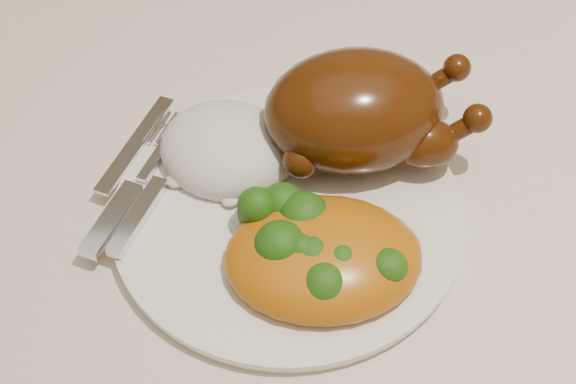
{
  "coord_description": "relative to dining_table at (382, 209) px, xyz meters",
  "views": [
    {
      "loc": [
        -0.04,
        -0.49,
        1.26
      ],
      "look_at": [
        -0.08,
        -0.1,
        0.8
      ],
      "focal_mm": 50.0,
      "sensor_mm": 36.0,
      "label": 1
    }
  ],
  "objects": [
    {
      "name": "roast_chicken",
      "position": [
        -0.03,
        -0.03,
        0.16
      ],
      "size": [
        0.19,
        0.14,
        0.09
      ],
      "rotation": [
        0.0,
        0.0,
        0.23
      ],
      "color": "#4D2608",
      "rests_on": "dinner_plate"
    },
    {
      "name": "mac_and_cheese",
      "position": [
        -0.05,
        -0.15,
        0.13
      ],
      "size": [
        0.16,
        0.13,
        0.06
      ],
      "rotation": [
        0.0,
        0.0,
        0.15
      ],
      "color": "#C1680C",
      "rests_on": "dinner_plate"
    },
    {
      "name": "dining_table",
      "position": [
        0.0,
        0.0,
        0.0
      ],
      "size": [
        1.6,
        0.9,
        0.76
      ],
      "color": "brown",
      "rests_on": "floor"
    },
    {
      "name": "rice_mound",
      "position": [
        -0.14,
        -0.05,
        0.12
      ],
      "size": [
        0.14,
        0.13,
        0.06
      ],
      "rotation": [
        0.0,
        0.0,
        -0.32
      ],
      "color": "white",
      "rests_on": "dinner_plate"
    },
    {
      "name": "dinner_plate",
      "position": [
        -0.08,
        -0.1,
        0.11
      ],
      "size": [
        0.33,
        0.33,
        0.01
      ],
      "primitive_type": "cylinder",
      "rotation": [
        0.0,
        0.0,
        0.25
      ],
      "color": "white",
      "rests_on": "tablecloth"
    },
    {
      "name": "cutlery",
      "position": [
        -0.2,
        -0.1,
        0.12
      ],
      "size": [
        0.06,
        0.17,
        0.01
      ],
      "rotation": [
        0.0,
        0.0,
        -0.28
      ],
      "color": "silver",
      "rests_on": "dinner_plate"
    },
    {
      "name": "tablecloth",
      "position": [
        0.0,
        0.0,
        0.07
      ],
      "size": [
        1.73,
        1.03,
        0.18
      ],
      "color": "beige",
      "rests_on": "dining_table"
    }
  ]
}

